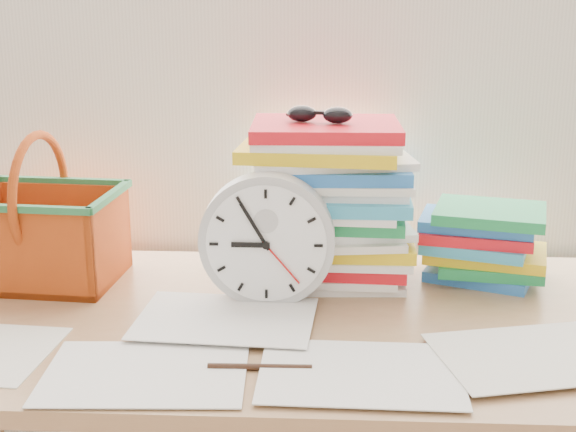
# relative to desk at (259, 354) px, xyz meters

# --- Properties ---
(desk) EXTENTS (1.40, 0.70, 0.75)m
(desk) POSITION_rel_desk_xyz_m (0.00, 0.00, 0.00)
(desk) COLOR #A2764C
(desk) RESTS_ON ground
(paper_stack) EXTENTS (0.34, 0.29, 0.32)m
(paper_stack) POSITION_rel_desk_xyz_m (0.12, 0.20, 0.23)
(paper_stack) COLOR white
(paper_stack) RESTS_ON desk
(clock) EXTENTS (0.25, 0.05, 0.25)m
(clock) POSITION_rel_desk_xyz_m (0.01, 0.06, 0.20)
(clock) COLOR #B4B4B4
(clock) RESTS_ON desk
(sunglasses) EXTENTS (0.17, 0.15, 0.03)m
(sunglasses) POSITION_rel_desk_xyz_m (0.10, 0.20, 0.41)
(sunglasses) COLOR black
(sunglasses) RESTS_ON paper_stack
(book_stack) EXTENTS (0.30, 0.26, 0.15)m
(book_stack) POSITION_rel_desk_xyz_m (0.43, 0.20, 0.15)
(book_stack) COLOR white
(book_stack) RESTS_ON desk
(basket) EXTENTS (0.31, 0.25, 0.29)m
(basket) POSITION_rel_desk_xyz_m (-0.44, 0.16, 0.22)
(basket) COLOR #C64C13
(basket) RESTS_ON desk
(pen) EXTENTS (0.16, 0.01, 0.01)m
(pen) POSITION_rel_desk_xyz_m (0.02, -0.21, 0.08)
(pen) COLOR black
(pen) RESTS_ON desk
(scattered_papers) EXTENTS (1.26, 0.42, 0.02)m
(scattered_papers) POSITION_rel_desk_xyz_m (0.00, 0.00, 0.08)
(scattered_papers) COLOR white
(scattered_papers) RESTS_ON desk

